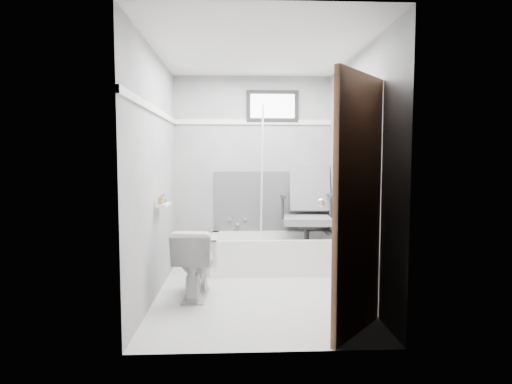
{
  "coord_description": "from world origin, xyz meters",
  "views": [
    {
      "loc": [
        -0.2,
        -4.2,
        1.36
      ],
      "look_at": [
        0.0,
        0.35,
        1.0
      ],
      "focal_mm": 30.0,
      "sensor_mm": 36.0,
      "label": 1
    }
  ],
  "objects": [
    {
      "name": "trim_back",
      "position": [
        0.0,
        1.29,
        1.82
      ],
      "size": [
        2.0,
        0.02,
        0.06
      ],
      "primitive_type": "cube",
      "color": "white",
      "rests_on": "wall_back"
    },
    {
      "name": "window",
      "position": [
        0.25,
        1.29,
        2.02
      ],
      "size": [
        0.66,
        0.04,
        0.4
      ],
      "primitive_type": null,
      "color": "black",
      "rests_on": "wall_back"
    },
    {
      "name": "soap_bottle_a",
      "position": [
        -0.94,
        -0.03,
        0.97
      ],
      "size": [
        0.05,
        0.05,
        0.1
      ],
      "primitive_type": "imported",
      "rotation": [
        0.0,
        0.0,
        -0.25
      ],
      "color": "#9D874E",
      "rests_on": "shelf"
    },
    {
      "name": "pole",
      "position": [
        0.1,
        1.06,
        1.05
      ],
      "size": [
        0.02,
        0.5,
        1.9
      ],
      "primitive_type": "cylinder",
      "rotation": [
        0.25,
        0.0,
        0.0
      ],
      "color": "white",
      "rests_on": "bathtub"
    },
    {
      "name": "trim_left",
      "position": [
        -0.99,
        0.0,
        1.82
      ],
      "size": [
        0.02,
        2.6,
        0.06
      ],
      "primitive_type": "cube",
      "color": "white",
      "rests_on": "wall_left"
    },
    {
      "name": "wall_right",
      "position": [
        1.0,
        0.0,
        1.2
      ],
      "size": [
        0.02,
        2.6,
        2.4
      ],
      "primitive_type": "cube",
      "color": "slate",
      "rests_on": "floor"
    },
    {
      "name": "ceiling",
      "position": [
        0.0,
        0.0,
        2.4
      ],
      "size": [
        2.6,
        2.6,
        0.0
      ],
      "primitive_type": "plane",
      "rotation": [
        3.14,
        0.0,
        0.0
      ],
      "color": "silver",
      "rests_on": "floor"
    },
    {
      "name": "door",
      "position": [
        0.98,
        -1.28,
        1.0
      ],
      "size": [
        0.78,
        0.78,
        2.0
      ],
      "primitive_type": null,
      "color": "#50331D",
      "rests_on": "floor"
    },
    {
      "name": "toilet",
      "position": [
        -0.62,
        -0.05,
        0.34
      ],
      "size": [
        0.41,
        0.7,
        0.67
      ],
      "primitive_type": "imported",
      "rotation": [
        0.0,
        0.0,
        3.1
      ],
      "color": "silver",
      "rests_on": "floor"
    },
    {
      "name": "backerboard",
      "position": [
        0.25,
        1.29,
        0.8
      ],
      "size": [
        1.5,
        0.02,
        0.78
      ],
      "primitive_type": "cube",
      "color": "#4C4C4F",
      "rests_on": "wall_back"
    },
    {
      "name": "shelf",
      "position": [
        -0.93,
        0.05,
        0.9
      ],
      "size": [
        0.1,
        0.32,
        0.02
      ],
      "primitive_type": "cube",
      "color": "white",
      "rests_on": "wall_left"
    },
    {
      "name": "office_chair",
      "position": [
        0.65,
        0.95,
        0.7
      ],
      "size": [
        0.71,
        0.71,
        1.15
      ],
      "primitive_type": null,
      "rotation": [
        0.0,
        0.0,
        -0.07
      ],
      "color": "slate",
      "rests_on": "bathtub"
    },
    {
      "name": "soap_bottle_b",
      "position": [
        -0.94,
        0.11,
        0.96
      ],
      "size": [
        0.1,
        0.1,
        0.09
      ],
      "primitive_type": "imported",
      "rotation": [
        0.0,
        0.0,
        0.8
      ],
      "color": "#456480",
      "rests_on": "shelf"
    },
    {
      "name": "bathtub",
      "position": [
        0.23,
        0.93,
        0.21
      ],
      "size": [
        1.5,
        0.7,
        0.42
      ],
      "primitive_type": null,
      "color": "white",
      "rests_on": "floor"
    },
    {
      "name": "wall_front",
      "position": [
        0.0,
        -1.3,
        1.2
      ],
      "size": [
        2.0,
        0.02,
        2.4
      ],
      "primitive_type": "cube",
      "color": "slate",
      "rests_on": "floor"
    },
    {
      "name": "wall_back",
      "position": [
        0.0,
        1.3,
        1.2
      ],
      "size": [
        2.0,
        0.02,
        2.4
      ],
      "primitive_type": "cube",
      "color": "slate",
      "rests_on": "floor"
    },
    {
      "name": "wall_left",
      "position": [
        -1.0,
        0.0,
        1.2
      ],
      "size": [
        0.02,
        2.6,
        2.4
      ],
      "primitive_type": "cube",
      "color": "slate",
      "rests_on": "floor"
    },
    {
      "name": "faucet",
      "position": [
        -0.2,
        1.27,
        0.55
      ],
      "size": [
        0.26,
        0.1,
        0.16
      ],
      "primitive_type": null,
      "color": "silver",
      "rests_on": "wall_back"
    },
    {
      "name": "floor",
      "position": [
        0.0,
        0.0,
        0.0
      ],
      "size": [
        2.6,
        2.6,
        0.0
      ],
      "primitive_type": "plane",
      "color": "silver",
      "rests_on": "ground"
    }
  ]
}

